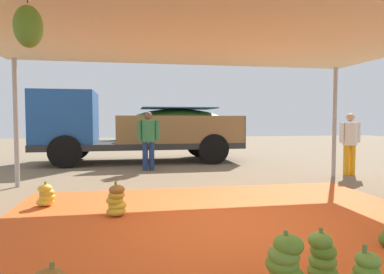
{
  "coord_description": "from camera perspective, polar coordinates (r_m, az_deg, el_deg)",
  "views": [
    {
      "loc": [
        -1.25,
        -4.45,
        1.49
      ],
      "look_at": [
        -0.01,
        2.75,
        1.09
      ],
      "focal_mm": 31.02,
      "sensor_mm": 36.0,
      "label": 1
    }
  ],
  "objects": [
    {
      "name": "ground_plane",
      "position": [
        7.7,
        -0.26,
        -8.05
      ],
      "size": [
        40.0,
        40.0,
        0.0
      ],
      "primitive_type": "plane",
      "color": "#7F6B51"
    },
    {
      "name": "tarp_orange",
      "position": [
        4.86,
        5.82,
        -14.69
      ],
      "size": [
        6.53,
        5.1,
        0.01
      ],
      "primitive_type": "cube",
      "color": "#E05B23",
      "rests_on": "ground"
    },
    {
      "name": "tent_canopy",
      "position": [
        4.71,
        6.19,
        18.95
      ],
      "size": [
        8.0,
        7.0,
        2.86
      ],
      "color": "#9EA0A5",
      "rests_on": "ground"
    },
    {
      "name": "banana_bunch_0",
      "position": [
        3.06,
        15.69,
        -20.72
      ],
      "size": [
        0.43,
        0.45,
        0.56
      ],
      "color": "#477523",
      "rests_on": "tarp_orange"
    },
    {
      "name": "banana_bunch_4",
      "position": [
        6.24,
        -23.81,
        -9.2
      ],
      "size": [
        0.4,
        0.38,
        0.42
      ],
      "color": "gold",
      "rests_on": "tarp_orange"
    },
    {
      "name": "banana_bunch_7",
      "position": [
        3.45,
        21.48,
        -18.71
      ],
      "size": [
        0.35,
        0.35,
        0.49
      ],
      "color": "#60932D",
      "rests_on": "tarp_orange"
    },
    {
      "name": "banana_bunch_10",
      "position": [
        5.29,
        -12.89,
        -10.72
      ],
      "size": [
        0.37,
        0.38,
        0.52
      ],
      "color": "gold",
      "rests_on": "tarp_orange"
    },
    {
      "name": "cargo_truck_main",
      "position": [
        11.71,
        -9.94,
        1.76
      ],
      "size": [
        6.92,
        2.62,
        2.4
      ],
      "color": "#2D2D2D",
      "rests_on": "ground"
    },
    {
      "name": "worker_0",
      "position": [
        9.66,
        -7.52,
        0.13
      ],
      "size": [
        0.62,
        0.38,
        1.7
      ],
      "color": "navy",
      "rests_on": "ground"
    },
    {
      "name": "worker_1",
      "position": [
        9.71,
        25.5,
        -0.35
      ],
      "size": [
        0.6,
        0.37,
        1.64
      ],
      "color": "orange",
      "rests_on": "ground"
    }
  ]
}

